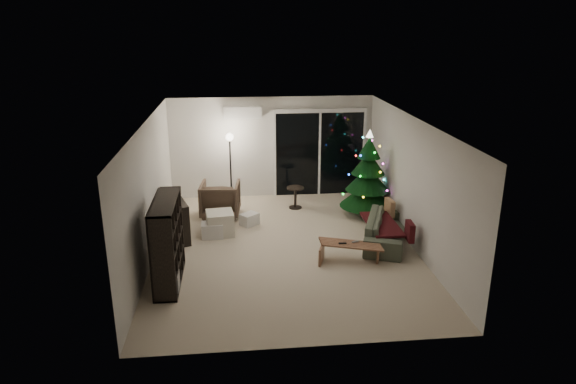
# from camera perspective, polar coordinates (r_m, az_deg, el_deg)

# --- Properties ---
(room) EXTENTS (6.50, 7.51, 2.60)m
(room) POSITION_cam_1_polar(r_m,az_deg,el_deg) (11.19, 1.18, 1.80)
(room) COLOR beige
(room) RESTS_ON ground
(bookshelf) EXTENTS (0.73, 1.50, 1.46)m
(bookshelf) POSITION_cam_1_polar(r_m,az_deg,el_deg) (8.82, -14.42, -5.46)
(bookshelf) COLOR black
(bookshelf) RESTS_ON floor
(media_cabinet) EXTENTS (0.86, 1.41, 0.82)m
(media_cabinet) POSITION_cam_1_polar(r_m,az_deg,el_deg) (10.75, -12.86, -2.78)
(media_cabinet) COLOR black
(media_cabinet) RESTS_ON floor
(stereo) EXTENTS (0.42, 0.49, 0.18)m
(stereo) POSITION_cam_1_polar(r_m,az_deg,el_deg) (10.59, -13.05, -0.25)
(stereo) COLOR black
(stereo) RESTS_ON media_cabinet
(armchair) EXTENTS (0.93, 0.96, 0.79)m
(armchair) POSITION_cam_1_polar(r_m,az_deg,el_deg) (11.71, -7.53, -0.78)
(armchair) COLOR #3B3124
(armchair) RESTS_ON floor
(ottoman) EXTENTS (0.60, 0.60, 0.49)m
(ottoman) POSITION_cam_1_polar(r_m,az_deg,el_deg) (10.73, -7.56, -3.46)
(ottoman) COLOR beige
(ottoman) RESTS_ON floor
(cardboard_box_a) EXTENTS (0.45, 0.35, 0.31)m
(cardboard_box_a) POSITION_cam_1_polar(r_m,az_deg,el_deg) (10.64, -8.40, -4.21)
(cardboard_box_a) COLOR silver
(cardboard_box_a) RESTS_ON floor
(cardboard_box_b) EXTENTS (0.46, 0.45, 0.26)m
(cardboard_box_b) POSITION_cam_1_polar(r_m,az_deg,el_deg) (11.20, -4.32, -3.03)
(cardboard_box_b) COLOR silver
(cardboard_box_b) RESTS_ON floor
(side_table) EXTENTS (0.43, 0.43, 0.51)m
(side_table) POSITION_cam_1_polar(r_m,az_deg,el_deg) (12.14, 0.82, -0.62)
(side_table) COLOR black
(side_table) RESTS_ON floor
(floor_lamp) EXTENTS (0.27, 0.27, 1.69)m
(floor_lamp) POSITION_cam_1_polar(r_m,az_deg,el_deg) (12.28, -6.38, 2.36)
(floor_lamp) COLOR black
(floor_lamp) RESTS_ON floor
(sofa) EXTENTS (1.32, 1.98, 0.54)m
(sofa) POSITION_cam_1_polar(r_m,az_deg,el_deg) (10.45, 10.86, -4.11)
(sofa) COLOR #474A42
(sofa) RESTS_ON floor
(sofa_throw) EXTENTS (0.58, 1.33, 0.04)m
(sofa_throw) POSITION_cam_1_polar(r_m,az_deg,el_deg) (10.38, 10.37, -3.52)
(sofa_throw) COLOR #3B120E
(sofa_throw) RESTS_ON sofa
(cushion_a) EXTENTS (0.14, 0.36, 0.35)m
(cushion_a) POSITION_cam_1_polar(r_m,az_deg,el_deg) (11.02, 11.23, -1.72)
(cushion_a) COLOR #A47A55
(cushion_a) RESTS_ON sofa
(cushion_b) EXTENTS (0.13, 0.36, 0.35)m
(cushion_b) POSITION_cam_1_polar(r_m,az_deg,el_deg) (9.87, 13.39, -4.28)
(cushion_b) COLOR #3B120E
(cushion_b) RESTS_ON sofa
(coffee_table) EXTENTS (1.20, 0.75, 0.36)m
(coffee_table) POSITION_cam_1_polar(r_m,az_deg,el_deg) (9.57, 6.93, -6.67)
(coffee_table) COLOR #976145
(coffee_table) RESTS_ON floor
(remote_a) EXTENTS (0.14, 0.04, 0.02)m
(remote_a) POSITION_cam_1_polar(r_m,az_deg,el_deg) (9.46, 6.08, -5.69)
(remote_a) COLOR black
(remote_a) RESTS_ON coffee_table
(remote_b) EXTENTS (0.14, 0.08, 0.02)m
(remote_b) POSITION_cam_1_polar(r_m,az_deg,el_deg) (9.55, 7.49, -5.48)
(remote_b) COLOR slate
(remote_b) RESTS_ON coffee_table
(christmas_tree) EXTENTS (1.39, 1.39, 1.98)m
(christmas_tree) POSITION_cam_1_polar(r_m,az_deg,el_deg) (11.61, 8.88, 2.06)
(christmas_tree) COLOR black
(christmas_tree) RESTS_ON floor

